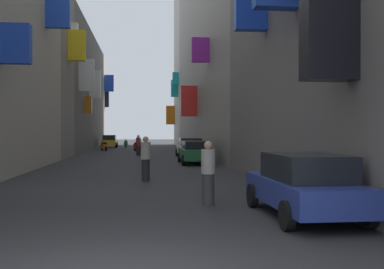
{
  "coord_description": "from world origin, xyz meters",
  "views": [
    {
      "loc": [
        0.41,
        -5.55,
        1.96
      ],
      "look_at": [
        3.8,
        25.01,
        1.72
      ],
      "focal_mm": 41.61,
      "sensor_mm": 36.0,
      "label": 1
    }
  ],
  "objects": [
    {
      "name": "parked_car_yellow",
      "position": [
        -3.54,
        48.04,
        0.77
      ],
      "size": [
        1.85,
        4.07,
        1.49
      ],
      "color": "gold",
      "rests_on": "ground"
    },
    {
      "name": "scooter_green",
      "position": [
        -1.55,
        46.8,
        0.46
      ],
      "size": [
        0.46,
        1.83,
        1.13
      ],
      "color": "#287F3D",
      "rests_on": "ground"
    },
    {
      "name": "parked_car_white",
      "position": [
        3.91,
        27.49,
        0.75
      ],
      "size": [
        1.92,
        4.08,
        1.42
      ],
      "color": "white",
      "rests_on": "ground"
    },
    {
      "name": "pedestrian_near_left",
      "position": [
        0.06,
        30.04,
        0.82
      ],
      "size": [
        0.44,
        0.44,
        1.65
      ],
      "color": "#262626",
      "rests_on": "ground"
    },
    {
      "name": "parked_car_blue",
      "position": [
        4.04,
        4.18,
        0.75
      ],
      "size": [
        1.83,
        4.16,
        1.44
      ],
      "color": "navy",
      "rests_on": "ground"
    },
    {
      "name": "ground_plane",
      "position": [
        0.0,
        30.0,
        0.0
      ],
      "size": [
        140.0,
        140.0,
        0.0
      ],
      "primitive_type": "plane",
      "color": "#2D2D30"
    },
    {
      "name": "scooter_red",
      "position": [
        -0.12,
        37.85,
        0.46
      ],
      "size": [
        0.78,
        1.71,
        1.13
      ],
      "color": "red",
      "rests_on": "ground"
    },
    {
      "name": "building_left_far",
      "position": [
        -7.99,
        45.33,
        6.32
      ],
      "size": [
        7.34,
        29.34,
        12.63
      ],
      "color": "slate",
      "rests_on": "ground"
    },
    {
      "name": "building_left_mid_c",
      "position": [
        -7.99,
        27.71,
        10.62
      ],
      "size": [
        7.23,
        5.89,
        21.25
      ],
      "color": "gray",
      "rests_on": "ground"
    },
    {
      "name": "building_right_mid_b",
      "position": [
        7.99,
        55.08,
        10.49
      ],
      "size": [
        7.23,
        9.85,
        21.01
      ],
      "color": "#B2A899",
      "rests_on": "ground"
    },
    {
      "name": "scooter_orange",
      "position": [
        -3.37,
        38.63,
        0.46
      ],
      "size": [
        0.82,
        1.87,
        1.13
      ],
      "color": "orange",
      "rests_on": "ground"
    },
    {
      "name": "pedestrian_crossing",
      "position": [
        0.52,
        11.97,
        0.88
      ],
      "size": [
        0.54,
        0.54,
        1.75
      ],
      "color": "#272727",
      "rests_on": "ground"
    },
    {
      "name": "pedestrian_near_right",
      "position": [
        2.14,
        6.11,
        0.85
      ],
      "size": [
        0.5,
        0.5,
        1.7
      ],
      "color": "#3B3B3B",
      "rests_on": "ground"
    },
    {
      "name": "parked_car_green",
      "position": [
        3.55,
        20.82,
        0.73
      ],
      "size": [
        1.89,
        4.26,
        1.37
      ],
      "color": "#236638",
      "rests_on": "ground"
    },
    {
      "name": "building_right_mid_a",
      "position": [
        8.0,
        33.84,
        10.31
      ],
      "size": [
        7.38,
        32.63,
        20.62
      ],
      "color": "gray",
      "rests_on": "ground"
    }
  ]
}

